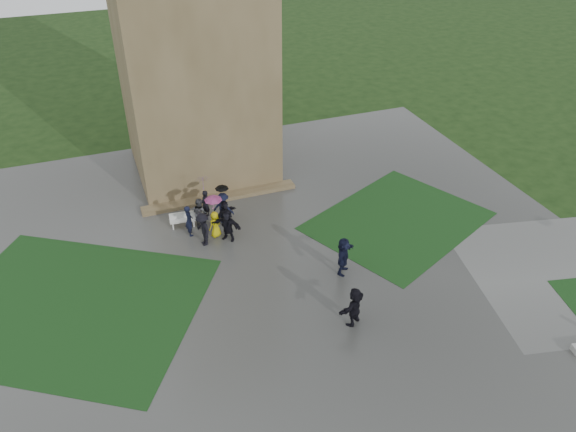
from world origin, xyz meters
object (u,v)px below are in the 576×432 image
object	(u,v)px
tower	(189,22)
pedestrian_near	(354,306)
bench	(183,220)
pedestrian_mid	(343,256)

from	to	relation	value
tower	pedestrian_near	distance (m)	18.31
bench	pedestrian_mid	xyz separation A→B (m)	(6.35, -6.54, 0.56)
tower	pedestrian_near	world-z (taller)	tower
tower	bench	size ratio (longest dim) A/B	12.82
tower	pedestrian_mid	bearing A→B (deg)	-73.70
bench	pedestrian_mid	size ratio (longest dim) A/B	0.73
pedestrian_mid	pedestrian_near	xyz separation A→B (m)	(-1.02, -3.26, -0.05)
bench	pedestrian_mid	bearing A→B (deg)	-40.02
pedestrian_near	pedestrian_mid	bearing A→B (deg)	-138.81
bench	pedestrian_mid	world-z (taller)	pedestrian_mid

